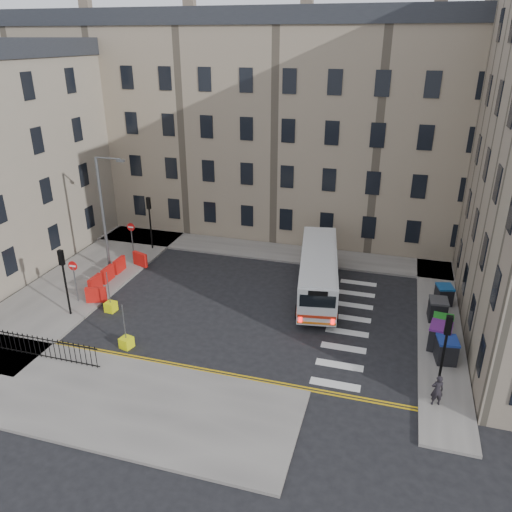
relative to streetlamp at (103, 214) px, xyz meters
The scene contains 23 objects.
ground 13.85m from the streetlamp, ahead, with size 120.00×120.00×0.00m, color black.
pavement_north 10.52m from the streetlamp, 43.32° to the left, with size 36.00×3.20×0.15m, color slate.
pavement_east 22.50m from the streetlamp, ahead, with size 2.40×26.00×0.15m, color slate.
pavement_west 4.49m from the streetlamp, 135.00° to the right, with size 6.00×22.00×0.15m, color slate.
pavement_sw 14.08m from the streetlamp, 63.43° to the right, with size 20.00×6.00×0.15m, color slate.
terrace_north 15.38m from the streetlamp, 66.04° to the left, with size 38.30×10.80×17.20m.
traffic_light_east 22.91m from the streetlamp, 19.15° to the right, with size 0.28×0.22×4.10m.
traffic_light_nw 4.84m from the streetlamp, 77.47° to the left, with size 0.28×0.22×4.10m.
traffic_light_sw 6.26m from the streetlamp, 80.54° to the right, with size 0.28×0.22×4.10m.
streetlamp is the anchor object (origin of this frame).
no_entry_north 3.41m from the streetlamp, 78.69° to the left, with size 0.60×0.08×3.00m.
no_entry_south 5.06m from the streetlamp, 83.66° to the right, with size 0.60×0.08×3.00m.
roadworks_barriers 4.15m from the streetlamp, 52.28° to the right, with size 1.66×6.26×1.00m.
iron_railings 10.95m from the streetlamp, 80.26° to the right, with size 7.80×0.04×1.20m.
bus 14.86m from the streetlamp, ahead, with size 3.78×10.10×2.68m.
wheelie_bin_a 22.86m from the streetlamp, 12.05° to the right, with size 1.15×1.28×1.27m.
wheelie_bin_b 22.38m from the streetlamp, ahead, with size 1.28×1.42×1.38m.
wheelie_bin_c 22.40m from the streetlamp, ahead, with size 1.17×1.31×1.34m.
wheelie_bin_d 22.12m from the streetlamp, ahead, with size 1.09×1.23×1.29m.
wheelie_bin_e 22.63m from the streetlamp, ahead, with size 1.15×1.26×1.18m.
pedestrian 23.30m from the streetlamp, 21.13° to the right, with size 0.56×0.37×1.53m, color black.
bollard_yellow 6.97m from the streetlamp, 58.14° to the right, with size 0.60×0.60×0.60m, color #E7EB0D.
bollard_chevron 10.71m from the streetlamp, 53.73° to the right, with size 0.60×0.60×0.60m, color #E2E90D.
Camera 1 is at (5.80, -25.60, 15.21)m, focal length 35.00 mm.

